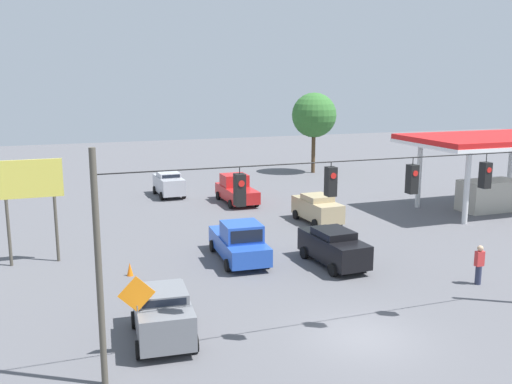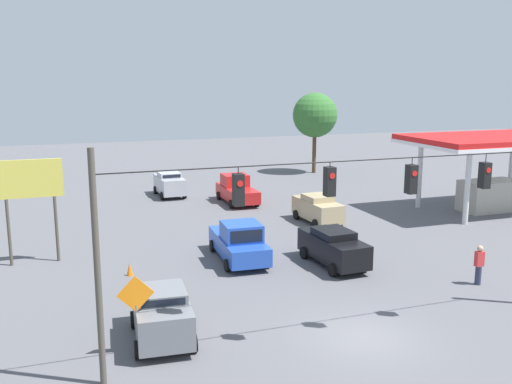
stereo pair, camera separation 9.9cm
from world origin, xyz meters
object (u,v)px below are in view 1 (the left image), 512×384
object	(u,v)px
sedan_silver_withflow_deep	(169,184)
roadside_billboard	(30,189)
sedan_black_crossing_near	(333,247)
traffic_cone_fourth	(130,269)
overhead_signal_span	(371,214)
pedestrian	(479,264)
tree_horizon_left	(314,115)
work_zone_sign	(137,300)
sedan_tan_oncoming_far	(317,208)
pickup_truck_blue_withflow_mid	(239,242)
gas_station	(492,156)
traffic_cone_nearest	(151,325)
traffic_cone_second	(147,305)
traffic_cone_third	(134,287)
pickup_truck_red_oncoming_deep	(236,190)
sedan_grey_parked_shoulder	(163,313)

from	to	relation	value
sedan_silver_withflow_deep	roadside_billboard	xyz separation A→B (m)	(9.80, 14.61, 2.88)
sedan_black_crossing_near	traffic_cone_fourth	xyz separation A→B (m)	(9.93, -1.83, -0.65)
overhead_signal_span	pedestrian	distance (m)	9.25
tree_horizon_left	roadside_billboard	bearing A→B (deg)	39.64
work_zone_sign	overhead_signal_span	bearing A→B (deg)	168.69
pedestrian	tree_horizon_left	world-z (taller)	tree_horizon_left
roadside_billboard	sedan_tan_oncoming_far	bearing A→B (deg)	-171.05
traffic_cone_fourth	roadside_billboard	size ratio (longest dim) A/B	0.12
pickup_truck_blue_withflow_mid	gas_station	distance (m)	21.17
sedan_black_crossing_near	roadside_billboard	xyz separation A→B (m)	(14.27, -5.38, 2.92)
pickup_truck_blue_withflow_mid	sedan_silver_withflow_deep	bearing A→B (deg)	-89.28
gas_station	traffic_cone_nearest	bearing A→B (deg)	24.70
overhead_signal_span	traffic_cone_second	bearing A→B (deg)	-35.85
gas_station	roadside_billboard	world-z (taller)	gas_station
sedan_tan_oncoming_far	traffic_cone_third	xyz separation A→B (m)	(13.05, 8.72, -0.65)
traffic_cone_second	traffic_cone_third	distance (m)	2.26
pickup_truck_red_oncoming_deep	pickup_truck_blue_withflow_mid	bearing A→B (deg)	72.93
pickup_truck_red_oncoming_deep	pedestrian	size ratio (longest dim) A/B	2.74
roadside_billboard	traffic_cone_nearest	bearing A→B (deg)	112.56
traffic_cone_third	sedan_grey_parked_shoulder	bearing A→B (deg)	94.26
traffic_cone_nearest	work_zone_sign	distance (m)	2.39
pedestrian	sedan_grey_parked_shoulder	bearing A→B (deg)	2.93
sedan_silver_withflow_deep	traffic_cone_second	world-z (taller)	sedan_silver_withflow_deep
overhead_signal_span	sedan_silver_withflow_deep	xyz separation A→B (m)	(1.70, -27.97, -3.69)
overhead_signal_span	traffic_cone_second	world-z (taller)	overhead_signal_span
gas_station	sedan_black_crossing_near	bearing A→B (deg)	24.07
traffic_cone_fourth	pickup_truck_red_oncoming_deep	bearing A→B (deg)	-125.09
tree_horizon_left	sedan_black_crossing_near	bearing A→B (deg)	66.73
sedan_tan_oncoming_far	pickup_truck_red_oncoming_deep	world-z (taller)	pickup_truck_red_oncoming_deep
pickup_truck_blue_withflow_mid	sedan_tan_oncoming_far	bearing A→B (deg)	-141.45
sedan_grey_parked_shoulder	pickup_truck_blue_withflow_mid	xyz separation A→B (m)	(-5.45, -7.81, -0.02)
roadside_billboard	tree_horizon_left	bearing A→B (deg)	-140.36
roadside_billboard	tree_horizon_left	world-z (taller)	tree_horizon_left
sedan_silver_withflow_deep	traffic_cone_second	distance (m)	23.49
traffic_cone_third	roadside_billboard	xyz separation A→B (m)	(4.21, -6.00, 3.57)
sedan_black_crossing_near	pedestrian	bearing A→B (deg)	136.79
sedan_grey_parked_shoulder	traffic_cone_fourth	distance (m)	7.34
pickup_truck_blue_withflow_mid	traffic_cone_third	xyz separation A→B (m)	(5.81, 2.95, -0.65)
sedan_black_crossing_near	gas_station	distance (m)	17.93
sedan_tan_oncoming_far	sedan_black_crossing_near	world-z (taller)	sedan_tan_oncoming_far
sedan_silver_withflow_deep	traffic_cone_nearest	size ratio (longest dim) A/B	6.40
pickup_truck_red_oncoming_deep	gas_station	bearing A→B (deg)	152.05
sedan_tan_oncoming_far	sedan_silver_withflow_deep	distance (m)	14.04
pickup_truck_blue_withflow_mid	traffic_cone_fourth	bearing A→B (deg)	4.99
gas_station	pickup_truck_blue_withflow_mid	bearing A→B (deg)	13.47
sedan_grey_parked_shoulder	work_zone_sign	distance (m)	1.69
sedan_silver_withflow_deep	sedan_grey_parked_shoulder	bearing A→B (deg)	78.41
traffic_cone_nearest	tree_horizon_left	bearing A→B (deg)	-124.30
pickup_truck_red_oncoming_deep	roadside_billboard	world-z (taller)	roadside_billboard
sedan_silver_withflow_deep	roadside_billboard	distance (m)	17.82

